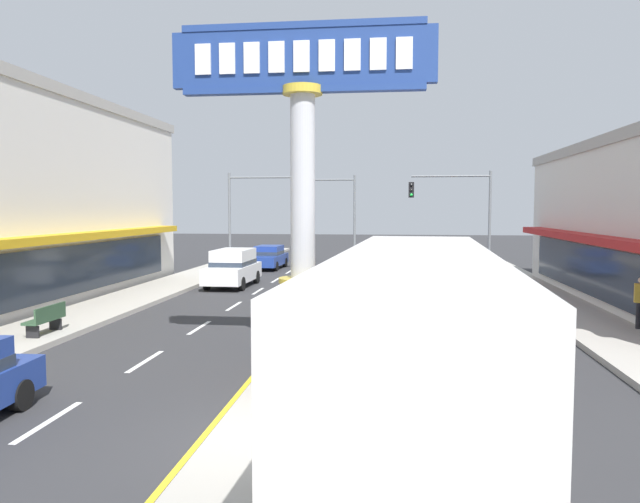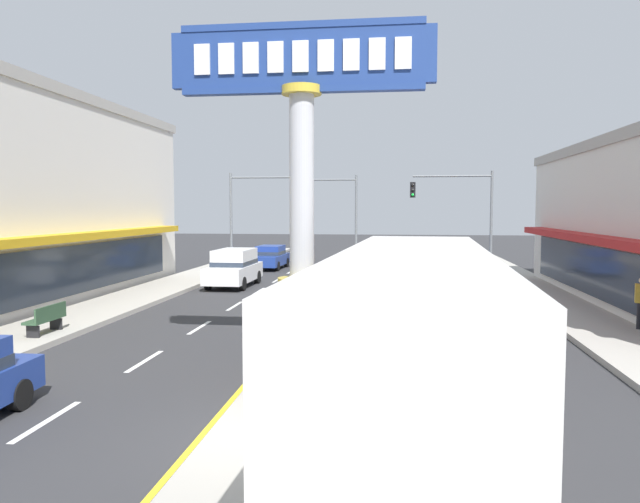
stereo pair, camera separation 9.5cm
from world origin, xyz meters
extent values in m
plane|color=#303033|center=(0.00, 0.00, 0.00)|extent=(160.00, 160.00, 0.00)
cube|color=#A39E93|center=(0.00, 18.00, 0.07)|extent=(1.86, 52.00, 0.14)
cube|color=#ADA89E|center=(-8.96, 16.00, 0.09)|extent=(2.87, 60.00, 0.18)
cube|color=#ADA89E|center=(8.96, 16.00, 0.09)|extent=(2.87, 60.00, 0.18)
cube|color=silver|center=(-4.23, 0.40, 0.00)|extent=(0.14, 2.20, 0.01)
cube|color=silver|center=(-4.23, 4.80, 0.00)|extent=(0.14, 2.20, 0.01)
cube|color=silver|center=(-4.23, 9.20, 0.00)|extent=(0.14, 2.20, 0.01)
cube|color=silver|center=(-4.23, 13.60, 0.00)|extent=(0.14, 2.20, 0.01)
cube|color=silver|center=(-4.23, 18.00, 0.00)|extent=(0.14, 2.20, 0.01)
cube|color=silver|center=(-4.23, 22.40, 0.00)|extent=(0.14, 2.20, 0.01)
cube|color=silver|center=(-4.23, 26.80, 0.00)|extent=(0.14, 2.20, 0.01)
cube|color=silver|center=(-4.23, 31.20, 0.00)|extent=(0.14, 2.20, 0.01)
cube|color=silver|center=(4.23, 0.40, 0.00)|extent=(0.14, 2.20, 0.01)
cube|color=silver|center=(4.23, 4.80, 0.00)|extent=(0.14, 2.20, 0.01)
cube|color=silver|center=(4.23, 9.20, 0.00)|extent=(0.14, 2.20, 0.01)
cube|color=silver|center=(4.23, 13.60, 0.00)|extent=(0.14, 2.20, 0.01)
cube|color=silver|center=(4.23, 18.00, 0.00)|extent=(0.14, 2.20, 0.01)
cube|color=silver|center=(4.23, 22.40, 0.00)|extent=(0.14, 2.20, 0.01)
cube|color=silver|center=(4.23, 26.80, 0.00)|extent=(0.14, 2.20, 0.01)
cube|color=silver|center=(4.23, 31.20, 0.00)|extent=(0.14, 2.20, 0.01)
cube|color=yellow|center=(-1.11, 18.00, 0.00)|extent=(0.12, 52.00, 0.01)
cube|color=yellow|center=(1.11, 18.00, 0.00)|extent=(0.12, 52.00, 0.01)
cylinder|color=orange|center=(0.00, 4.46, 1.16)|extent=(1.14, 1.14, 2.04)
cylinder|color=gold|center=(0.00, 4.46, 2.24)|extent=(1.19, 1.19, 0.12)
cylinder|color=#B7B7BC|center=(0.00, 4.46, 4.55)|extent=(0.60, 0.60, 4.73)
cylinder|color=gold|center=(0.00, 4.46, 6.81)|extent=(0.96, 0.96, 0.20)
cube|color=navy|center=(0.00, 4.46, 7.57)|extent=(6.35, 0.24, 1.32)
cube|color=navy|center=(0.00, 4.46, 8.31)|extent=(5.84, 0.29, 0.16)
cube|color=navy|center=(0.00, 4.46, 6.83)|extent=(5.84, 0.29, 0.16)
cube|color=white|center=(-2.40, 4.31, 7.57)|extent=(0.38, 0.06, 0.73)
cube|color=white|center=(-1.80, 4.31, 7.57)|extent=(0.38, 0.06, 0.73)
cube|color=white|center=(-1.20, 4.31, 7.57)|extent=(0.38, 0.06, 0.73)
cube|color=white|center=(-0.60, 4.31, 7.57)|extent=(0.38, 0.06, 0.73)
cube|color=white|center=(0.00, 4.31, 7.57)|extent=(0.38, 0.06, 0.73)
cube|color=white|center=(0.60, 4.31, 7.57)|extent=(0.38, 0.06, 0.73)
cube|color=white|center=(1.20, 4.31, 7.57)|extent=(0.38, 0.06, 0.73)
cube|color=white|center=(1.80, 4.31, 7.57)|extent=(0.38, 0.06, 0.73)
cube|color=white|center=(2.40, 4.31, 7.57)|extent=(0.38, 0.06, 0.73)
cube|color=gold|center=(-10.24, 12.11, 2.87)|extent=(0.90, 20.11, 0.30)
cube|color=#283342|center=(-10.65, 12.11, 1.50)|extent=(0.08, 19.40, 2.00)
cube|color=#B21E1E|center=(9.71, 14.97, 2.84)|extent=(0.90, 17.10, 0.30)
cube|color=#283342|center=(10.12, 14.97, 1.50)|extent=(0.08, 16.50, 2.00)
cylinder|color=slate|center=(-7.93, 26.38, 3.10)|extent=(0.16, 0.16, 6.20)
cylinder|color=slate|center=(-5.62, 26.38, 5.90)|extent=(4.62, 0.12, 0.12)
cube|color=black|center=(-3.31, 26.22, 5.09)|extent=(0.32, 0.24, 0.92)
sphere|color=black|center=(-3.31, 26.08, 5.39)|extent=(0.17, 0.17, 0.17)
sphere|color=black|center=(-3.31, 26.08, 5.09)|extent=(0.17, 0.17, 0.17)
sphere|color=#19D83F|center=(-3.31, 26.08, 4.79)|extent=(0.17, 0.17, 0.17)
cylinder|color=slate|center=(7.93, 26.22, 3.10)|extent=(0.16, 0.16, 6.20)
cylinder|color=slate|center=(5.62, 26.22, 5.90)|extent=(4.62, 0.12, 0.12)
cube|color=black|center=(3.31, 26.06, 5.09)|extent=(0.32, 0.24, 0.92)
sphere|color=black|center=(3.31, 25.92, 5.39)|extent=(0.17, 0.17, 0.17)
sphere|color=black|center=(3.31, 25.92, 5.09)|extent=(0.17, 0.17, 0.17)
sphere|color=#19D83F|center=(3.31, 25.92, 4.79)|extent=(0.17, 0.17, 0.17)
cylinder|color=slate|center=(-0.31, 29.88, 3.10)|extent=(0.16, 0.16, 6.20)
cylinder|color=slate|center=(-2.29, 29.88, 5.90)|extent=(3.96, 0.12, 0.12)
cube|color=black|center=(-4.27, 29.72, 5.09)|extent=(0.32, 0.24, 0.92)
sphere|color=black|center=(-4.27, 29.58, 5.39)|extent=(0.17, 0.17, 0.17)
sphere|color=yellow|center=(-4.27, 29.58, 5.09)|extent=(0.17, 0.17, 0.17)
sphere|color=black|center=(-4.27, 29.58, 4.79)|extent=(0.17, 0.17, 0.17)
cube|color=silver|center=(2.58, 0.43, 1.81)|extent=(3.15, 11.33, 2.90)
cube|color=#283342|center=(2.58, 0.43, 2.11)|extent=(3.16, 11.11, 0.90)
cube|color=#283342|center=(2.90, 5.98, 2.06)|extent=(2.30, 0.21, 1.40)
cube|color=black|center=(2.90, 5.98, 3.06)|extent=(1.75, 0.18, 0.30)
cylinder|color=black|center=(1.63, 3.96, 0.48)|extent=(0.34, 0.97, 0.96)
cylinder|color=black|center=(3.93, 3.83, 0.48)|extent=(0.34, 0.97, 0.96)
cylinder|color=black|center=(1.26, -2.41, 0.48)|extent=(0.34, 0.97, 0.96)
cylinder|color=black|center=(3.56, -2.54, 0.48)|extent=(0.34, 0.97, 0.96)
cube|color=navy|center=(5.88, 27.57, 0.60)|extent=(1.87, 4.34, 0.66)
cube|color=navy|center=(5.88, 27.40, 1.23)|extent=(1.60, 2.19, 0.60)
cube|color=#283342|center=(5.88, 27.40, 1.05)|extent=(1.64, 2.21, 0.24)
cylinder|color=black|center=(5.04, 28.88, 0.31)|extent=(0.24, 0.63, 0.62)
cylinder|color=black|center=(6.65, 28.92, 0.31)|extent=(0.24, 0.63, 0.62)
cylinder|color=black|center=(5.10, 26.22, 0.31)|extent=(0.24, 0.63, 0.62)
cylinder|color=black|center=(6.72, 26.26, 0.31)|extent=(0.24, 0.63, 0.62)
cube|color=navy|center=(-5.88, 28.37, 0.60)|extent=(1.92, 4.36, 0.66)
cube|color=navy|center=(-5.87, 28.54, 1.23)|extent=(1.63, 2.21, 0.60)
cube|color=#283342|center=(-5.87, 28.54, 1.05)|extent=(1.67, 2.23, 0.24)
cylinder|color=black|center=(-5.12, 27.01, 0.31)|extent=(0.24, 0.63, 0.62)
cylinder|color=black|center=(-6.74, 27.07, 0.31)|extent=(0.24, 0.63, 0.62)
cylinder|color=black|center=(-5.02, 29.67, 0.31)|extent=(0.24, 0.63, 0.62)
cylinder|color=black|center=(-6.64, 29.73, 0.31)|extent=(0.24, 0.63, 0.62)
cube|color=maroon|center=(2.58, 14.96, 0.70)|extent=(2.03, 4.65, 0.80)
cube|color=maroon|center=(2.57, 14.78, 1.50)|extent=(1.75, 2.90, 0.80)
cube|color=#283342|center=(2.57, 14.78, 1.22)|extent=(1.79, 2.93, 0.24)
cylinder|color=black|center=(1.74, 16.41, 0.34)|extent=(0.24, 0.69, 0.68)
cylinder|color=black|center=(3.49, 16.36, 0.34)|extent=(0.24, 0.69, 0.68)
cylinder|color=black|center=(1.67, 13.56, 0.34)|extent=(0.24, 0.69, 0.68)
cylinder|color=black|center=(3.41, 13.51, 0.34)|extent=(0.24, 0.69, 0.68)
cylinder|color=black|center=(-5.12, 0.90, 0.31)|extent=(0.24, 0.63, 0.62)
cube|color=white|center=(-5.88, 19.46, 0.70)|extent=(2.01, 4.64, 0.80)
cube|color=white|center=(-5.87, 19.65, 1.50)|extent=(1.74, 2.89, 0.80)
cube|color=#283342|center=(-5.87, 19.65, 1.22)|extent=(1.78, 2.92, 0.24)
cylinder|color=black|center=(-5.04, 18.02, 0.34)|extent=(0.24, 0.68, 0.68)
cylinder|color=black|center=(-6.79, 18.06, 0.34)|extent=(0.24, 0.68, 0.68)
cylinder|color=black|center=(-4.97, 20.87, 0.34)|extent=(0.24, 0.68, 0.68)
cylinder|color=black|center=(-6.72, 20.91, 0.34)|extent=(0.24, 0.68, 0.68)
cube|color=#2D4C33|center=(-8.33, 6.88, 0.62)|extent=(0.48, 1.60, 0.08)
cube|color=#2D4C33|center=(-8.12, 6.88, 0.86)|extent=(0.06, 1.60, 0.40)
cube|color=black|center=(-8.33, 6.28, 0.36)|extent=(0.38, 0.08, 0.36)
cube|color=black|center=(-8.33, 7.48, 0.36)|extent=(0.38, 0.08, 0.36)
cylinder|color=black|center=(9.93, 9.83, 0.60)|extent=(0.14, 0.14, 0.84)
camera|label=1|loc=(2.13, -9.74, 4.00)|focal=33.19mm
camera|label=2|loc=(2.22, -9.73, 4.00)|focal=33.19mm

